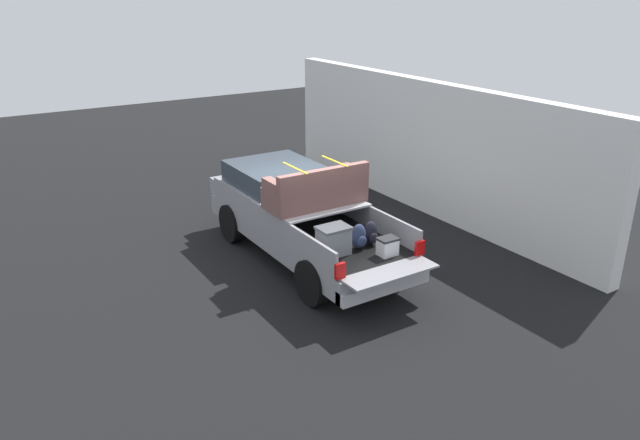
# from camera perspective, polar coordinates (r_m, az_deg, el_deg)

# --- Properties ---
(ground_plane) EXTENTS (40.00, 40.00, 0.00)m
(ground_plane) POSITION_cam_1_polar(r_m,az_deg,el_deg) (13.09, -1.41, -3.68)
(ground_plane) COLOR black
(pickup_truck) EXTENTS (6.05, 2.06, 2.23)m
(pickup_truck) POSITION_cam_1_polar(r_m,az_deg,el_deg) (12.99, -2.26, 0.72)
(pickup_truck) COLOR gray
(pickup_truck) RESTS_ON ground_plane
(building_facade) EXTENTS (11.20, 0.36, 3.34)m
(building_facade) POSITION_cam_1_polar(r_m,az_deg,el_deg) (15.81, 9.80, 6.89)
(building_facade) COLOR white
(building_facade) RESTS_ON ground_plane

